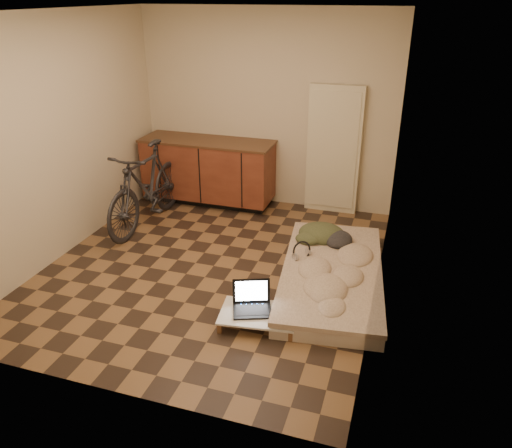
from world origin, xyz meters
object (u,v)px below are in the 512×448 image
(futon, at_px, (332,275))
(laptop, at_px, (252,304))
(bicycle, at_px, (146,183))
(lap_desk, at_px, (258,314))

(futon, height_order, laptop, laptop)
(bicycle, xyz_separation_m, lap_desk, (1.99, -1.61, -0.48))
(futon, bearing_deg, lap_desk, -126.82)
(laptop, bearing_deg, bicycle, 119.68)
(futon, xyz_separation_m, lap_desk, (-0.51, -0.90, 0.01))
(lap_desk, xyz_separation_m, laptop, (-0.08, 0.05, 0.06))
(bicycle, distance_m, lap_desk, 2.60)
(futon, distance_m, lap_desk, 1.03)
(lap_desk, height_order, laptop, laptop)
(lap_desk, bearing_deg, futon, 52.76)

